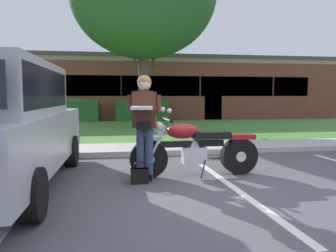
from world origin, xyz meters
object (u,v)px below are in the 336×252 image
object	(u,v)px
hedge_center_left	(142,109)
brick_building	(119,89)
rider_person	(144,119)
hedge_left	(73,110)
handbag	(140,174)
motorcycle	(200,148)

from	to	relation	value
hedge_center_left	brick_building	xyz separation A→B (m)	(-1.05, 5.49, 1.18)
rider_person	hedge_left	xyz separation A→B (m)	(-2.53, 12.33, -0.36)
handbag	hedge_left	world-z (taller)	hedge_left
hedge_left	rider_person	bearing A→B (deg)	-78.39
rider_person	hedge_center_left	world-z (taller)	rider_person
motorcycle	hedge_left	xyz separation A→B (m)	(-3.50, 12.19, 0.17)
motorcycle	handbag	xyz separation A→B (m)	(-1.07, -0.36, -0.34)
rider_person	brick_building	xyz separation A→B (m)	(-0.04, 17.82, 0.83)
motorcycle	rider_person	size ratio (longest dim) A/B	1.32
motorcycle	hedge_left	distance (m)	12.69
brick_building	hedge_left	bearing A→B (deg)	-114.40
motorcycle	brick_building	distance (m)	17.77
motorcycle	hedge_left	world-z (taller)	hedge_left
handbag	rider_person	bearing A→B (deg)	65.93
hedge_center_left	handbag	bearing A→B (deg)	-95.07
handbag	brick_building	distance (m)	18.13
hedge_left	brick_building	xyz separation A→B (m)	(2.49, 5.49, 1.18)
hedge_left	hedge_center_left	distance (m)	3.54
motorcycle	brick_building	world-z (taller)	brick_building
rider_person	handbag	bearing A→B (deg)	-114.07
hedge_left	brick_building	world-z (taller)	brick_building
hedge_center_left	brick_building	size ratio (longest dim) A/B	0.11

